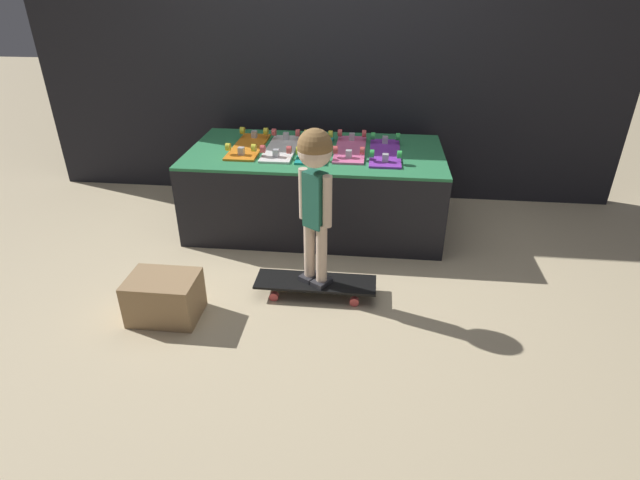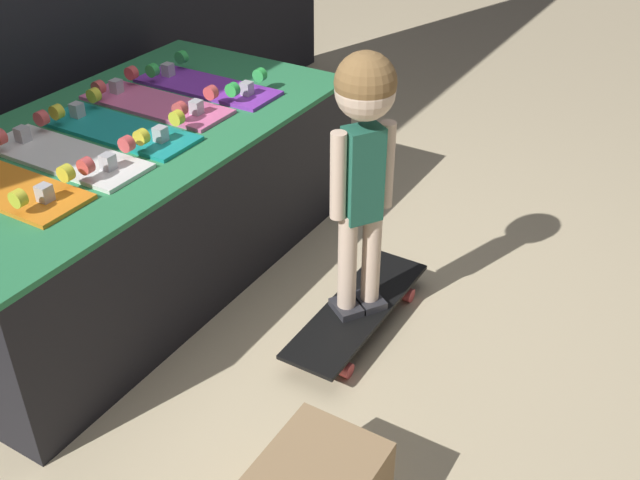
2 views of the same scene
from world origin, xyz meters
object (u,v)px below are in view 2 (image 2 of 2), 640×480
at_px(skateboard_orange_on_rack, 1,183).
at_px(skateboard_pink_on_rack, 156,102).
at_px(skateboard_purple_on_rack, 207,84).
at_px(child, 364,140).
at_px(skateboard_teal_on_rack, 118,127).
at_px(skateboard_white_on_rack, 65,154).
at_px(skateboard_on_floor, 358,311).

bearing_deg(skateboard_orange_on_rack, skateboard_pink_on_rack, 1.51).
height_order(skateboard_purple_on_rack, child, child).
bearing_deg(skateboard_teal_on_rack, skateboard_white_on_rack, 178.87).
relative_size(skateboard_pink_on_rack, child, 0.66).
relative_size(skateboard_teal_on_rack, child, 0.66).
distance_m(skateboard_purple_on_rack, child, 0.99).
bearing_deg(skateboard_on_floor, child, 0.00).
bearing_deg(skateboard_orange_on_rack, skateboard_teal_on_rack, -2.55).
distance_m(skateboard_teal_on_rack, skateboard_purple_on_rack, 0.49).
distance_m(skateboard_white_on_rack, skateboard_teal_on_rack, 0.24).
relative_size(skateboard_teal_on_rack, skateboard_pink_on_rack, 1.00).
bearing_deg(skateboard_purple_on_rack, skateboard_on_floor, -112.63).
bearing_deg(skateboard_teal_on_rack, skateboard_pink_on_rack, 9.54).
distance_m(skateboard_teal_on_rack, child, 0.93).
xyz_separation_m(skateboard_white_on_rack, skateboard_purple_on_rack, (0.73, -0.02, 0.00)).
bearing_deg(skateboard_pink_on_rack, skateboard_orange_on_rack, -178.49).
bearing_deg(skateboard_on_floor, skateboard_teal_on_rack, 96.70).
bearing_deg(skateboard_purple_on_rack, child, -112.63).
xyz_separation_m(skateboard_teal_on_rack, skateboard_purple_on_rack, (0.49, -0.01, 0.00)).
relative_size(skateboard_purple_on_rack, skateboard_on_floor, 0.85).
distance_m(skateboard_white_on_rack, skateboard_purple_on_rack, 0.73).
xyz_separation_m(skateboard_pink_on_rack, skateboard_purple_on_rack, (0.24, -0.05, 0.00)).
xyz_separation_m(skateboard_white_on_rack, skateboard_on_floor, (0.35, -0.92, -0.52)).
height_order(skateboard_white_on_rack, skateboard_purple_on_rack, same).
bearing_deg(skateboard_teal_on_rack, skateboard_purple_on_rack, -1.31).
relative_size(skateboard_white_on_rack, skateboard_purple_on_rack, 1.00).
height_order(skateboard_pink_on_rack, skateboard_on_floor, skateboard_pink_on_rack).
bearing_deg(skateboard_teal_on_rack, child, -83.30).
distance_m(skateboard_on_floor, child, 0.65).
relative_size(skateboard_teal_on_rack, skateboard_purple_on_rack, 1.00).
bearing_deg(skateboard_pink_on_rack, skateboard_teal_on_rack, -170.46).
height_order(skateboard_pink_on_rack, skateboard_purple_on_rack, same).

